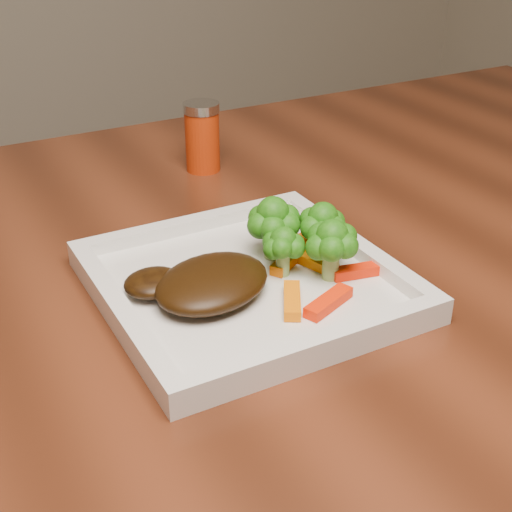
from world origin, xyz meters
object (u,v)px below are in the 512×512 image
steak (212,283)px  spice_shaker (202,137)px  dining_table (276,484)px  plate (247,287)px

steak → spice_shaker: 0.34m
dining_table → spice_shaker: bearing=87.4°
steak → spice_shaker: size_ratio=1.26×
steak → spice_shaker: spice_shaker is taller
dining_table → plate: 0.40m
dining_table → spice_shaker: size_ratio=17.39×
plate → spice_shaker: spice_shaker is taller
plate → spice_shaker: size_ratio=2.93×
steak → dining_table: bearing=35.8°
steak → plate: bearing=12.7°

